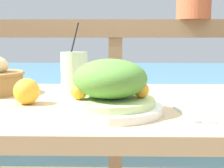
{
  "coord_description": "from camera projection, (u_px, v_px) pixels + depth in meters",
  "views": [
    {
      "loc": [
        0.01,
        -0.94,
        0.91
      ],
      "look_at": [
        -0.0,
        -0.05,
        0.78
      ],
      "focal_mm": 50.0,
      "sensor_mm": 36.0,
      "label": 1
    }
  ],
  "objects": [
    {
      "name": "orange_near_basket",
      "position": [
        27.0,
        91.0,
        0.9
      ],
      "size": [
        0.08,
        0.08,
        0.08
      ],
      "color": "#F9A328",
      "rests_on": "patio_table"
    },
    {
      "name": "drink_glass",
      "position": [
        74.0,
        74.0,
        1.02
      ],
      "size": [
        0.09,
        0.09,
        0.24
      ],
      "color": "beige",
      "rests_on": "patio_table"
    },
    {
      "name": "railing_fence",
      "position": [
        115.0,
        68.0,
        1.63
      ],
      "size": [
        2.8,
        0.08,
        1.01
      ],
      "color": "#937551",
      "rests_on": "ground_plane"
    },
    {
      "name": "patio_table",
      "position": [
        114.0,
        134.0,
        0.97
      ],
      "size": [
        1.16,
        0.7,
        0.72
      ],
      "color": "tan",
      "rests_on": "ground_plane"
    },
    {
      "name": "sea_backdrop",
      "position": [
        117.0,
        91.0,
        4.18
      ],
      "size": [
        12.0,
        4.0,
        0.44
      ],
      "color": "teal",
      "rests_on": "ground_plane"
    },
    {
      "name": "knife",
      "position": [
        204.0,
        113.0,
        0.79
      ],
      "size": [
        0.03,
        0.18,
        0.0
      ],
      "color": "silver",
      "rests_on": "patio_table"
    },
    {
      "name": "fork",
      "position": [
        185.0,
        113.0,
        0.79
      ],
      "size": [
        0.04,
        0.18,
        0.0
      ],
      "color": "silver",
      "rests_on": "patio_table"
    },
    {
      "name": "salad_plate",
      "position": [
        110.0,
        90.0,
        0.79
      ],
      "size": [
        0.27,
        0.27,
        0.14
      ],
      "color": "white",
      "rests_on": "patio_table"
    }
  ]
}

